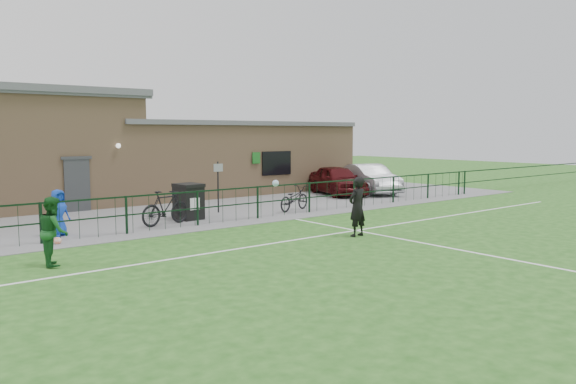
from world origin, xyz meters
TOP-DOWN VIEW (x-y plane):
  - ground at (0.00, 0.00)m, footprint 90.00×90.00m
  - paving_strip at (0.00, 13.50)m, footprint 34.00×13.00m
  - pitch_line_touch at (0.00, 7.80)m, footprint 28.00×0.10m
  - pitch_line_mid at (0.00, 4.00)m, footprint 28.00×0.10m
  - pitch_line_perp at (2.00, 0.00)m, footprint 0.10×16.00m
  - perimeter_fence at (0.00, 8.00)m, footprint 28.00×0.10m
  - wheelie_bin_left at (-0.82, 9.62)m, footprint 0.89×0.95m
  - wheelie_bin_right at (-1.07, 9.39)m, footprint 0.87×0.97m
  - sign_post at (0.67, 10.18)m, footprint 0.06×0.06m
  - car_maroon at (8.76, 11.88)m, footprint 3.08×4.67m
  - car_silver at (10.55, 11.36)m, footprint 3.00×4.78m
  - bicycle_d at (-2.30, 8.74)m, footprint 2.03×0.94m
  - bicycle_e at (3.32, 8.73)m, footprint 1.97×1.15m
  - spectator_child at (-5.75, 8.93)m, footprint 0.81×0.67m
  - goalkeeper_kick at (1.29, 3.34)m, footprint 1.35×3.24m
  - outfield_player at (-6.99, 5.18)m, footprint 0.78×0.91m
  - ball_ground at (-6.17, 7.70)m, footprint 0.21×0.21m
  - clubhouse at (-0.88, 16.50)m, footprint 24.25×5.40m

SIDE VIEW (x-z plane):
  - ground at x=0.00m, z-range 0.00..0.00m
  - pitch_line_touch at x=0.00m, z-range 0.00..0.01m
  - pitch_line_mid at x=0.00m, z-range 0.00..0.01m
  - pitch_line_perp at x=2.00m, z-range 0.00..0.01m
  - paving_strip at x=0.00m, z-range 0.00..0.02m
  - ball_ground at x=-6.17m, z-range 0.00..0.21m
  - bicycle_e at x=3.32m, z-range 0.02..1.00m
  - wheelie_bin_left at x=-0.82m, z-range 0.02..1.06m
  - perimeter_fence at x=0.00m, z-range 0.00..1.20m
  - bicycle_d at x=-2.30m, z-range 0.02..1.20m
  - wheelie_bin_right at x=-1.07m, z-range 0.02..1.23m
  - spectator_child at x=-5.75m, z-range 0.02..1.44m
  - car_maroon at x=8.76m, z-range 0.02..1.50m
  - car_silver at x=10.55m, z-range 0.02..1.51m
  - outfield_player at x=-6.99m, z-range 0.00..1.65m
  - goalkeeper_kick at x=1.29m, z-range 0.01..1.83m
  - sign_post at x=0.67m, z-range 0.02..2.02m
  - clubhouse at x=-0.88m, z-range -0.26..4.70m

